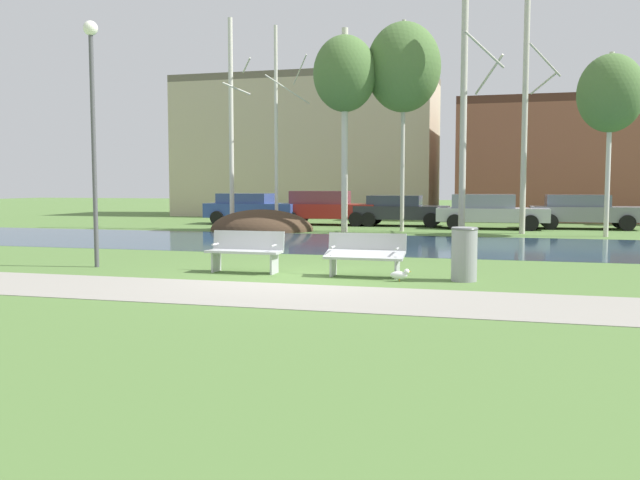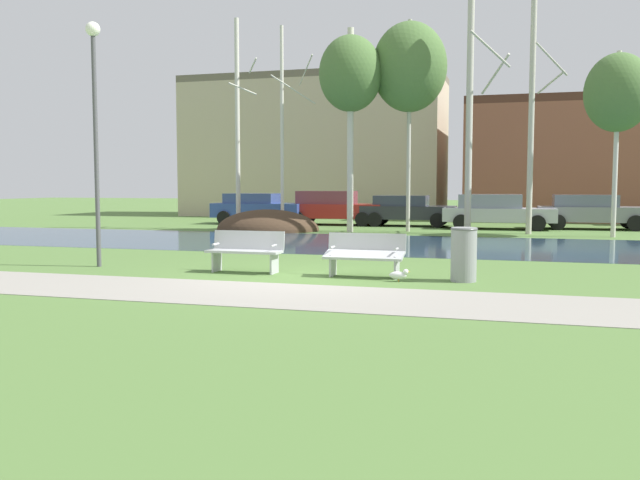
{
  "view_description": "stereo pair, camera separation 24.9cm",
  "coord_description": "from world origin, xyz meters",
  "views": [
    {
      "loc": [
        3.95,
        -12.68,
        1.85
      ],
      "look_at": [
        0.28,
        0.81,
        0.7
      ],
      "focal_mm": 37.9,
      "sensor_mm": 36.0,
      "label": 1
    },
    {
      "loc": [
        4.19,
        -12.61,
        1.85
      ],
      "look_at": [
        0.28,
        0.81,
        0.7
      ],
      "focal_mm": 37.9,
      "sensor_mm": 36.0,
      "label": 2
    }
  ],
  "objects": [
    {
      "name": "paved_path_strip",
      "position": [
        0.0,
        -2.04,
        0.01
      ],
      "size": [
        60.0,
        2.47,
        0.01
      ],
      "primitive_type": "cube",
      "color": "gray",
      "rests_on": "ground"
    },
    {
      "name": "bench_left",
      "position": [
        -1.29,
        0.56,
        0.47
      ],
      "size": [
        1.6,
        0.57,
        0.87
      ],
      "color": "#B2B5B7",
      "rests_on": "ground"
    },
    {
      "name": "birch_right",
      "position": [
        4.67,
        13.84,
        4.5
      ],
      "size": [
        1.34,
        2.35,
        8.85
      ],
      "color": "#BCB7A8",
      "rests_on": "ground"
    },
    {
      "name": "building_brick_low",
      "position": [
        7.71,
        25.75,
        3.12
      ],
      "size": [
        12.29,
        7.71,
        6.24
      ],
      "color": "brown",
      "rests_on": "ground"
    },
    {
      "name": "river_band",
      "position": [
        0.0,
        8.09,
        0.0
      ],
      "size": [
        80.0,
        7.37,
        0.01
      ],
      "primitive_type": "cube",
      "color": "#284256",
      "rests_on": "ground"
    },
    {
      "name": "building_beige_block",
      "position": [
        -7.43,
        26.22,
        4.08
      ],
      "size": [
        15.09,
        6.03,
        8.17
      ],
      "color": "#BCAD8E",
      "rests_on": "ground"
    },
    {
      "name": "birch_far_right",
      "position": [
        7.49,
        13.1,
        5.02
      ],
      "size": [
        2.27,
        2.27,
        6.47
      ],
      "color": "beige",
      "rests_on": "ground"
    },
    {
      "name": "seagull",
      "position": [
        2.06,
        0.09,
        0.13
      ],
      "size": [
        0.41,
        0.15,
        0.25
      ],
      "color": "white",
      "rests_on": "ground"
    },
    {
      "name": "trash_bin",
      "position": [
        3.24,
        0.48,
        0.54
      ],
      "size": [
        0.52,
        0.52,
        1.04
      ],
      "color": "gray",
      "rests_on": "ground"
    },
    {
      "name": "streetlamp",
      "position": [
        -4.86,
        0.56,
        3.62
      ],
      "size": [
        0.32,
        0.32,
        5.43
      ],
      "color": "#4C4C51",
      "rests_on": "ground"
    },
    {
      "name": "ground_plane",
      "position": [
        0.0,
        10.0,
        0.0
      ],
      "size": [
        120.0,
        120.0,
        0.0
      ],
      "primitive_type": "plane",
      "color": "#517538"
    },
    {
      "name": "birch_far_left",
      "position": [
        -6.95,
        13.46,
        4.39
      ],
      "size": [
        1.04,
        1.82,
        8.63
      ],
      "color": "beige",
      "rests_on": "ground"
    },
    {
      "name": "parked_wagon_fourth_silver",
      "position": [
        3.39,
        16.46,
        0.77
      ],
      "size": [
        4.55,
        2.14,
        1.45
      ],
      "color": "#B2B5BC",
      "rests_on": "ground"
    },
    {
      "name": "parked_sedan_second_red",
      "position": [
        -3.99,
        17.49,
        0.81
      ],
      "size": [
        4.61,
        2.14,
        1.56
      ],
      "color": "maroon",
      "rests_on": "ground"
    },
    {
      "name": "soil_mound",
      "position": [
        -5.48,
        13.0,
        0.0
      ],
      "size": [
        4.23,
        3.55,
        1.7
      ],
      "primitive_type": "ellipsoid",
      "color": "#423021",
      "rests_on": "ground"
    },
    {
      "name": "birch_center_left",
      "position": [
        -2.06,
        13.04,
        6.06
      ],
      "size": [
        2.44,
        2.44,
        7.84
      ],
      "color": "beige",
      "rests_on": "ground"
    },
    {
      "name": "parked_hatch_third_dark",
      "position": [
        -0.53,
        17.48,
        0.73
      ],
      "size": [
        4.17,
        2.06,
        1.37
      ],
      "color": "#282B30",
      "rests_on": "ground"
    },
    {
      "name": "parked_van_nearest_blue",
      "position": [
        -7.5,
        17.02,
        0.77
      ],
      "size": [
        4.29,
        2.08,
        1.44
      ],
      "color": "#2D4793",
      "rests_on": "ground"
    },
    {
      "name": "parked_suv_fifth_grey",
      "position": [
        7.18,
        17.42,
        0.76
      ],
      "size": [
        4.47,
        2.01,
        1.43
      ],
      "color": "slate",
      "rests_on": "ground"
    },
    {
      "name": "birch_left",
      "position": [
        -4.87,
        13.18,
        4.18
      ],
      "size": [
        1.52,
        2.76,
        8.15
      ],
      "color": "beige",
      "rests_on": "ground"
    },
    {
      "name": "birch_center_right",
      "position": [
        2.49,
        12.96,
        4.59
      ],
      "size": [
        1.56,
        2.8,
        8.98
      ],
      "color": "#BCB7A8",
      "rests_on": "ground"
    },
    {
      "name": "bench_right",
      "position": [
        1.29,
        0.56,
        0.47
      ],
      "size": [
        1.6,
        0.57,
        0.87
      ],
      "color": "#B2B5B7",
      "rests_on": "ground"
    },
    {
      "name": "birch_center",
      "position": [
        0.07,
        13.96,
        6.39
      ],
      "size": [
        2.9,
        2.9,
        8.22
      ],
      "color": "#BCB7A8",
      "rests_on": "ground"
    }
  ]
}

